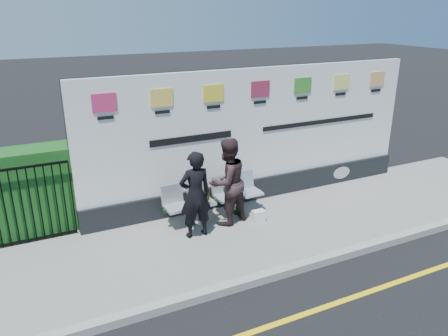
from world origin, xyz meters
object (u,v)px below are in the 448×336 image
Objects in this scene: billboard at (257,144)px; woman_left at (195,195)px; woman_right at (227,182)px; bench at (215,208)px.

billboard reaches higher than woman_left.
billboard is 1.50m from woman_right.
bench is 1.24× the size of woman_left.
billboard is at bearing -150.85° from woman_left.
bench is at bearing -155.85° from billboard.
woman_left is at bearing -142.52° from bench.
billboard is 3.72× the size of bench.
billboard is 4.43× the size of woman_right.
woman_right reaches higher than woman_left.
billboard is 4.63× the size of woman_left.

